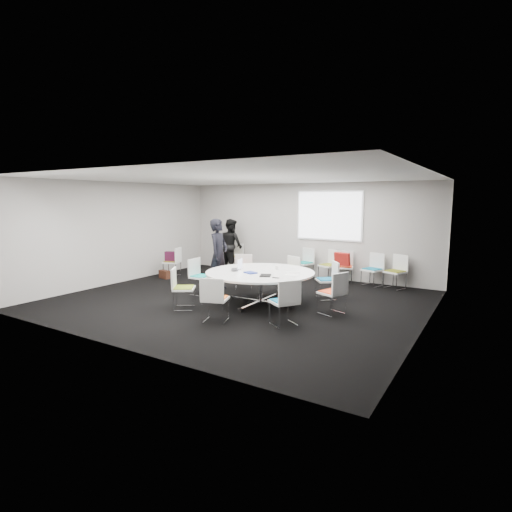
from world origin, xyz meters
The scene contains 31 objects.
room_shell centered at (0.09, 0.00, 1.40)m, with size 8.08×7.08×2.88m.
conference_table centered at (0.57, -0.03, 0.56)m, with size 2.41×2.41×0.73m.
projection_screen centered at (0.80, 3.46, 1.85)m, with size 1.90×0.03×1.35m, color white.
chair_ring_a centered at (2.25, 0.02, 0.28)m, with size 0.58×0.59×0.88m.
chair_ring_b centered at (1.69, 1.16, 0.28)m, with size 0.64×0.64×0.88m.
chair_ring_c centered at (0.55, 1.39, 0.28)m, with size 0.59×0.58×0.88m.
chair_ring_d centered at (-0.60, 1.08, 0.28)m, with size 0.63×0.62×0.88m.
chair_ring_e centered at (-1.11, -0.06, 0.28)m, with size 0.47×0.48×0.88m.
chair_ring_f centered at (-0.60, -1.26, 0.28)m, with size 0.63×0.63×0.88m.
chair_ring_g centered at (0.53, -1.63, 0.28)m, with size 0.58×0.58×0.88m.
chair_ring_h centered at (1.76, -1.14, 0.28)m, with size 0.63×0.63×0.88m.
chair_back_a centered at (0.18, 3.16, 0.28)m, with size 0.58×0.57×0.88m.
chair_back_b centered at (0.96, 3.16, 0.28)m, with size 0.61×0.60×0.88m.
chair_back_c centered at (1.42, 3.15, 0.28)m, with size 0.57×0.56×0.88m.
chair_back_d centered at (2.21, 3.13, 0.28)m, with size 0.58×0.58×0.88m.
chair_back_e centered at (2.81, 3.12, 0.28)m, with size 0.60×0.60×0.88m.
chair_spare_left centered at (-3.32, 1.31, 0.28)m, with size 0.58×0.59×0.88m.
chair_person_back centered at (-2.32, 3.15, 0.28)m, with size 0.46×0.45×0.88m.
person_main centered at (-1.09, 0.66, 0.92)m, with size 0.67×0.44×1.83m, color black.
person_back centered at (-2.32, 2.99, 0.85)m, with size 0.83×0.65×1.70m, color black.
laptop centered at (0.04, -0.16, 0.74)m, with size 0.36×0.23×0.03m, color #333338.
laptop_lid centered at (0.04, -0.05, 0.86)m, with size 0.30×0.02×0.22m, color silver.
notebook_black centered at (0.92, -0.41, 0.74)m, with size 0.22×0.30×0.02m, color black.
tablet_folio centered at (0.49, -0.31, 0.74)m, with size 0.26×0.20×0.03m, color navy.
papers_right centered at (1.21, 0.29, 0.73)m, with size 0.30×0.21×0.00m, color silver.
papers_front centered at (1.35, -0.02, 0.73)m, with size 0.30×0.21×0.00m, color white.
cup centered at (0.75, 0.40, 0.78)m, with size 0.08×0.08×0.09m, color white.
phone centered at (1.21, -0.48, 0.73)m, with size 0.14×0.07×0.01m, color black.
maroon_bag centered at (-3.34, 1.31, 0.62)m, with size 0.40×0.14×0.28m, color #44122D.
brown_bag centered at (-3.32, 0.96, 0.12)m, with size 0.36×0.16×0.24m, color #341A10.
red_jacket centered at (1.42, 2.92, 0.70)m, with size 0.44×0.10×0.35m, color maroon.
Camera 1 is at (5.04, -7.52, 2.32)m, focal length 28.00 mm.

